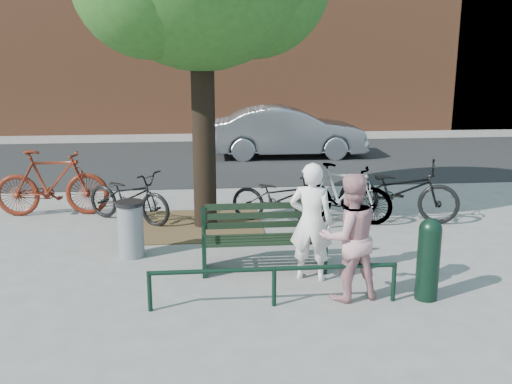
{
  "coord_description": "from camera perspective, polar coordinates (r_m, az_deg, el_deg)",
  "views": [
    {
      "loc": [
        -0.84,
        -7.61,
        3.04
      ],
      "look_at": [
        -0.01,
        1.0,
        0.9
      ],
      "focal_mm": 40.0,
      "sensor_mm": 36.0,
      "label": 1
    }
  ],
  "objects": [
    {
      "name": "bicycle_e",
      "position": [
        10.73,
        14.07,
        0.15
      ],
      "size": [
        2.28,
        1.51,
        1.13
      ],
      "primitive_type": "imported",
      "rotation": [
        0.0,
        0.0,
        1.18
      ],
      "color": "black",
      "rests_on": "ground"
    },
    {
      "name": "person_left",
      "position": [
        7.69,
        5.53,
        -3.0
      ],
      "size": [
        0.69,
        0.57,
        1.62
      ],
      "primitive_type": "imported",
      "rotation": [
        0.0,
        0.0,
        2.8
      ],
      "color": "white",
      "rests_on": "ground"
    },
    {
      "name": "dirt_pit",
      "position": [
        10.27,
        -6.16,
        -3.33
      ],
      "size": [
        2.4,
        2.0,
        0.02
      ],
      "primitive_type": "cube",
      "color": "brown",
      "rests_on": "ground"
    },
    {
      "name": "bicycle_c",
      "position": [
        10.23,
        2.37,
        -0.58
      ],
      "size": [
        1.92,
        1.41,
        0.96
      ],
      "primitive_type": "imported",
      "rotation": [
        0.0,
        0.0,
        1.09
      ],
      "color": "black",
      "rests_on": "ground"
    },
    {
      "name": "ground",
      "position": [
        8.24,
        0.74,
        -7.75
      ],
      "size": [
        90.0,
        90.0,
        0.0
      ],
      "primitive_type": "plane",
      "color": "gray",
      "rests_on": "ground"
    },
    {
      "name": "parked_car",
      "position": [
        16.8,
        3.2,
        6.03
      ],
      "size": [
        4.52,
        1.63,
        1.48
      ],
      "primitive_type": "imported",
      "rotation": [
        0.0,
        0.0,
        1.56
      ],
      "color": "gray",
      "rests_on": "ground"
    },
    {
      "name": "person_right",
      "position": [
        7.16,
        9.29,
        -4.47
      ],
      "size": [
        0.89,
        0.75,
        1.61
      ],
      "primitive_type": "imported",
      "rotation": [
        0.0,
        0.0,
        3.34
      ],
      "color": "#C4868B",
      "rests_on": "ground"
    },
    {
      "name": "bicycle_d",
      "position": [
        10.43,
        8.69,
        -0.12
      ],
      "size": [
        1.83,
        1.26,
        1.08
      ],
      "primitive_type": "imported",
      "rotation": [
        0.0,
        0.0,
        1.11
      ],
      "color": "gray",
      "rests_on": "ground"
    },
    {
      "name": "park_bench",
      "position": [
        8.15,
        0.69,
        -4.41
      ],
      "size": [
        1.74,
        0.54,
        0.97
      ],
      "color": "black",
      "rests_on": "ground"
    },
    {
      "name": "guard_railing",
      "position": [
        6.98,
        1.83,
        -8.28
      ],
      "size": [
        3.06,
        0.06,
        0.51
      ],
      "color": "black",
      "rests_on": "ground"
    },
    {
      "name": "bollard",
      "position": [
        7.43,
        16.87,
        -6.17
      ],
      "size": [
        0.28,
        0.28,
        1.05
      ],
      "color": "black",
      "rests_on": "ground"
    },
    {
      "name": "road",
      "position": [
        16.41,
        -2.47,
        3.25
      ],
      "size": [
        40.0,
        7.0,
        0.01
      ],
      "primitive_type": "cube",
      "color": "black",
      "rests_on": "ground"
    },
    {
      "name": "litter_bin",
      "position": [
        8.81,
        -12.42,
        -3.61
      ],
      "size": [
        0.42,
        0.42,
        0.86
      ],
      "color": "gray",
      "rests_on": "ground"
    },
    {
      "name": "bicycle_b",
      "position": [
        11.37,
        -19.75,
        0.85
      ],
      "size": [
        2.1,
        0.6,
        1.26
      ],
      "primitive_type": "imported",
      "rotation": [
        0.0,
        0.0,
        1.57
      ],
      "color": "#57190C",
      "rests_on": "ground"
    },
    {
      "name": "bicycle_a",
      "position": [
        10.59,
        -12.61,
        -0.42
      ],
      "size": [
        1.87,
        1.54,
        0.96
      ],
      "primitive_type": "imported",
      "rotation": [
        0.0,
        0.0,
        0.99
      ],
      "color": "black",
      "rests_on": "ground"
    }
  ]
}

